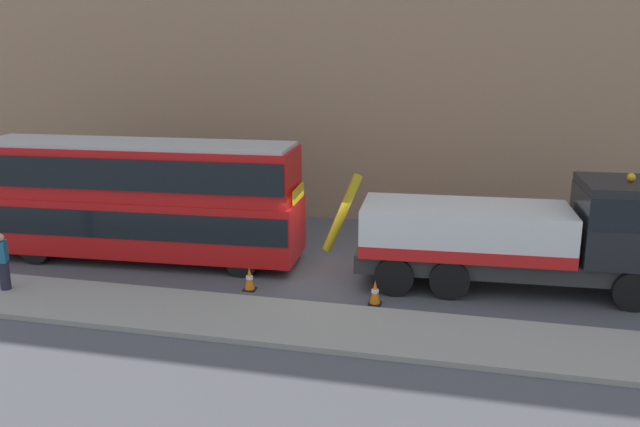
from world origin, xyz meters
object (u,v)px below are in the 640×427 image
recovery_tow_truck (526,234)px  traffic_cone_near_bus (249,279)px  double_decker_bus (138,196)px  pedestrian_onlooker (3,262)px  traffic_cone_midway (375,293)px

recovery_tow_truck → traffic_cone_near_bus: bearing=-169.6°
double_decker_bus → pedestrian_onlooker: 4.70m
recovery_tow_truck → double_decker_bus: bearing=176.8°
double_decker_bus → recovery_tow_truck: bearing=-3.2°
pedestrian_onlooker → traffic_cone_near_bus: size_ratio=2.38×
recovery_tow_truck → traffic_cone_midway: bearing=-155.7°
recovery_tow_truck → traffic_cone_midway: recovery_tow_truck is taller
recovery_tow_truck → traffic_cone_midway: (-4.14, -2.17, -1.42)m
pedestrian_onlooker → traffic_cone_midway: (10.76, 1.74, -0.64)m
double_decker_bus → traffic_cone_midway: bearing=-17.6°
double_decker_bus → traffic_cone_midway: 8.89m
recovery_tow_truck → traffic_cone_near_bus: recovery_tow_truck is taller
traffic_cone_midway → double_decker_bus: bearing=165.7°
double_decker_bus → traffic_cone_near_bus: size_ratio=15.48×
double_decker_bus → pedestrian_onlooker: double_decker_bus is taller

